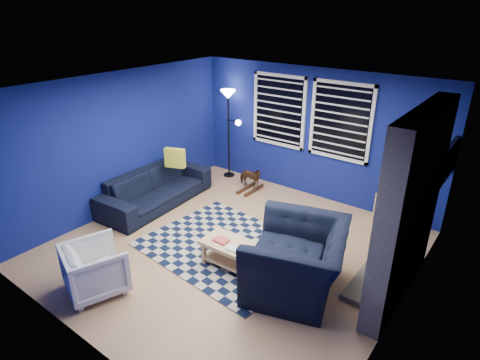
# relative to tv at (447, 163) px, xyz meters

# --- Properties ---
(floor) EXTENTS (5.00, 5.00, 0.00)m
(floor) POSITION_rel_tv_xyz_m (-2.45, -2.00, -1.40)
(floor) COLOR tan
(floor) RESTS_ON ground
(ceiling) EXTENTS (5.00, 5.00, 0.00)m
(ceiling) POSITION_rel_tv_xyz_m (-2.45, -2.00, 1.10)
(ceiling) COLOR white
(ceiling) RESTS_ON wall_back
(wall_back) EXTENTS (5.00, 0.00, 5.00)m
(wall_back) POSITION_rel_tv_xyz_m (-2.45, 0.50, -0.15)
(wall_back) COLOR navy
(wall_back) RESTS_ON floor
(wall_left) EXTENTS (0.00, 5.00, 5.00)m
(wall_left) POSITION_rel_tv_xyz_m (-4.95, -2.00, -0.15)
(wall_left) COLOR navy
(wall_left) RESTS_ON floor
(wall_right) EXTENTS (0.00, 5.00, 5.00)m
(wall_right) POSITION_rel_tv_xyz_m (0.05, -2.00, -0.15)
(wall_right) COLOR navy
(wall_right) RESTS_ON floor
(fireplace) EXTENTS (0.65, 2.00, 2.50)m
(fireplace) POSITION_rel_tv_xyz_m (-0.09, -1.50, -0.20)
(fireplace) COLOR gray
(fireplace) RESTS_ON floor
(window_left) EXTENTS (1.17, 0.06, 1.42)m
(window_left) POSITION_rel_tv_xyz_m (-3.20, 0.46, 0.20)
(window_left) COLOR black
(window_left) RESTS_ON wall_back
(window_right) EXTENTS (1.17, 0.06, 1.42)m
(window_right) POSITION_rel_tv_xyz_m (-1.90, 0.46, 0.20)
(window_right) COLOR black
(window_right) RESTS_ON wall_back
(tv) EXTENTS (0.07, 1.00, 0.58)m
(tv) POSITION_rel_tv_xyz_m (0.00, 0.00, 0.00)
(tv) COLOR black
(tv) RESTS_ON wall_right
(rug) EXTENTS (2.66, 2.20, 0.02)m
(rug) POSITION_rel_tv_xyz_m (-2.52, -2.03, -1.39)
(rug) COLOR black
(rug) RESTS_ON floor
(sofa) EXTENTS (2.35, 1.04, 0.67)m
(sofa) POSITION_rel_tv_xyz_m (-4.55, -1.66, -1.07)
(sofa) COLOR black
(sofa) RESTS_ON floor
(armchair_big) EXTENTS (1.70, 1.58, 0.91)m
(armchair_big) POSITION_rel_tv_xyz_m (-1.18, -2.23, -0.95)
(armchair_big) COLOR black
(armchair_big) RESTS_ON floor
(armchair_bent) EXTENTS (0.94, 0.96, 0.69)m
(armchair_bent) POSITION_rel_tv_xyz_m (-3.27, -3.87, -1.06)
(armchair_bent) COLOR gray
(armchair_bent) RESTS_ON floor
(rocking_horse) EXTENTS (0.30, 0.55, 0.45)m
(rocking_horse) POSITION_rel_tv_xyz_m (-3.46, -0.11, -1.11)
(rocking_horse) COLOR #472A17
(rocking_horse) RESTS_ON floor
(coffee_table) EXTENTS (0.85, 0.50, 0.42)m
(coffee_table) POSITION_rel_tv_xyz_m (-2.17, -2.38, -1.11)
(coffee_table) COLOR #D6B678
(coffee_table) RESTS_ON rug
(cabinet) EXTENTS (0.68, 0.57, 0.57)m
(cabinet) POSITION_rel_tv_xyz_m (-0.71, 0.25, -1.15)
(cabinet) COLOR #D6B678
(cabinet) RESTS_ON floor
(floor_lamp) EXTENTS (0.52, 0.32, 1.91)m
(floor_lamp) POSITION_rel_tv_xyz_m (-4.28, 0.25, 0.16)
(floor_lamp) COLOR black
(floor_lamp) RESTS_ON floor
(throw_pillow) EXTENTS (0.40, 0.25, 0.37)m
(throw_pillow) POSITION_rel_tv_xyz_m (-4.40, -1.26, -0.55)
(throw_pillow) COLOR yellow
(throw_pillow) RESTS_ON sofa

